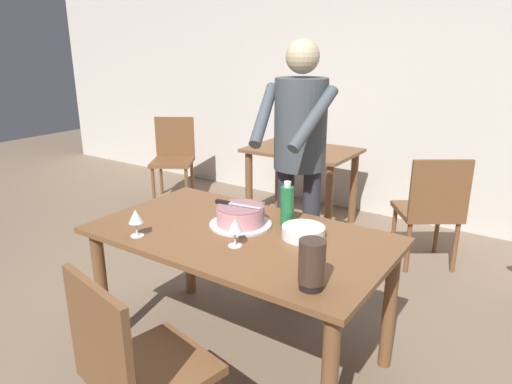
{
  "coord_description": "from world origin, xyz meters",
  "views": [
    {
      "loc": [
        1.32,
        -1.81,
        1.7
      ],
      "look_at": [
        -0.06,
        0.24,
        0.9
      ],
      "focal_mm": 32.57,
      "sensor_mm": 36.0,
      "label": 1
    }
  ],
  "objects_px": {
    "background_table": "(302,165)",
    "background_chair_2": "(173,155)",
    "wine_glass_near": "(235,226)",
    "person_cutting_cake": "(299,149)",
    "hurricane_lamp": "(312,264)",
    "background_chair_0": "(431,207)",
    "cake_on_platter": "(241,216)",
    "chair_near_side": "(134,366)",
    "wine_glass_far": "(136,217)",
    "water_bottle": "(287,206)",
    "main_dining_table": "(240,252)",
    "plate_stack": "(303,232)",
    "cake_knife": "(229,203)"
  },
  "relations": [
    {
      "from": "wine_glass_near",
      "to": "person_cutting_cake",
      "type": "xyz_separation_m",
      "value": [
        -0.1,
        0.8,
        0.22
      ]
    },
    {
      "from": "person_cutting_cake",
      "to": "background_table",
      "type": "relative_size",
      "value": 1.72
    },
    {
      "from": "background_table",
      "to": "background_chair_2",
      "type": "distance_m",
      "value": 1.58
    },
    {
      "from": "main_dining_table",
      "to": "cake_knife",
      "type": "xyz_separation_m",
      "value": [
        -0.13,
        0.08,
        0.23
      ]
    },
    {
      "from": "background_chair_2",
      "to": "chair_near_side",
      "type": "bearing_deg",
      "value": -48.75
    },
    {
      "from": "water_bottle",
      "to": "person_cutting_cake",
      "type": "xyz_separation_m",
      "value": [
        -0.17,
        0.43,
        0.21
      ]
    },
    {
      "from": "chair_near_side",
      "to": "water_bottle",
      "type": "bearing_deg",
      "value": 86.06
    },
    {
      "from": "cake_knife",
      "to": "background_chair_0",
      "type": "bearing_deg",
      "value": 67.08
    },
    {
      "from": "water_bottle",
      "to": "background_chair_2",
      "type": "distance_m",
      "value": 2.98
    },
    {
      "from": "cake_on_platter",
      "to": "wine_glass_far",
      "type": "distance_m",
      "value": 0.55
    },
    {
      "from": "cake_on_platter",
      "to": "background_chair_2",
      "type": "xyz_separation_m",
      "value": [
        -2.23,
        1.8,
        -0.31
      ]
    },
    {
      "from": "plate_stack",
      "to": "background_table",
      "type": "bearing_deg",
      "value": 118.71
    },
    {
      "from": "wine_glass_near",
      "to": "background_chair_2",
      "type": "distance_m",
      "value": 3.14
    },
    {
      "from": "wine_glass_far",
      "to": "plate_stack",
      "type": "bearing_deg",
      "value": 32.76
    },
    {
      "from": "cake_on_platter",
      "to": "background_chair_2",
      "type": "height_order",
      "value": "background_chair_2"
    },
    {
      "from": "person_cutting_cake",
      "to": "cake_on_platter",
      "type": "bearing_deg",
      "value": -93.94
    },
    {
      "from": "person_cutting_cake",
      "to": "hurricane_lamp",
      "type": "bearing_deg",
      "value": -58.22
    },
    {
      "from": "plate_stack",
      "to": "hurricane_lamp",
      "type": "distance_m",
      "value": 0.52
    },
    {
      "from": "plate_stack",
      "to": "background_chair_2",
      "type": "relative_size",
      "value": 0.24
    },
    {
      "from": "wine_glass_near",
      "to": "hurricane_lamp",
      "type": "distance_m",
      "value": 0.52
    },
    {
      "from": "main_dining_table",
      "to": "cake_knife",
      "type": "relative_size",
      "value": 5.78
    },
    {
      "from": "cake_on_platter",
      "to": "hurricane_lamp",
      "type": "xyz_separation_m",
      "value": [
        0.63,
        -0.39,
        0.06
      ]
    },
    {
      "from": "main_dining_table",
      "to": "plate_stack",
      "type": "height_order",
      "value": "plate_stack"
    },
    {
      "from": "cake_on_platter",
      "to": "hurricane_lamp",
      "type": "relative_size",
      "value": 1.62
    },
    {
      "from": "person_cutting_cake",
      "to": "background_chair_0",
      "type": "bearing_deg",
      "value": 61.19
    },
    {
      "from": "main_dining_table",
      "to": "chair_near_side",
      "type": "distance_m",
      "value": 0.84
    },
    {
      "from": "plate_stack",
      "to": "hurricane_lamp",
      "type": "bearing_deg",
      "value": -58.05
    },
    {
      "from": "main_dining_table",
      "to": "person_cutting_cake",
      "type": "height_order",
      "value": "person_cutting_cake"
    },
    {
      "from": "chair_near_side",
      "to": "cake_knife",
      "type": "bearing_deg",
      "value": 103.12
    },
    {
      "from": "plate_stack",
      "to": "hurricane_lamp",
      "type": "relative_size",
      "value": 1.05
    },
    {
      "from": "main_dining_table",
      "to": "background_chair_0",
      "type": "bearing_deg",
      "value": 71.82
    },
    {
      "from": "chair_near_side",
      "to": "background_chair_2",
      "type": "distance_m",
      "value": 3.6
    },
    {
      "from": "background_chair_0",
      "to": "wine_glass_far",
      "type": "bearing_deg",
      "value": -115.51
    },
    {
      "from": "wine_glass_far",
      "to": "person_cutting_cake",
      "type": "bearing_deg",
      "value": 68.25
    },
    {
      "from": "wine_glass_near",
      "to": "background_table",
      "type": "xyz_separation_m",
      "value": [
        -0.79,
        2.14,
        -0.28
      ]
    },
    {
      "from": "chair_near_side",
      "to": "person_cutting_cake",
      "type": "bearing_deg",
      "value": 93.83
    },
    {
      "from": "main_dining_table",
      "to": "hurricane_lamp",
      "type": "relative_size",
      "value": 7.45
    },
    {
      "from": "background_table",
      "to": "background_chair_2",
      "type": "height_order",
      "value": "background_chair_2"
    },
    {
      "from": "plate_stack",
      "to": "water_bottle",
      "type": "xyz_separation_m",
      "value": [
        -0.15,
        0.09,
        0.08
      ]
    },
    {
      "from": "main_dining_table",
      "to": "wine_glass_far",
      "type": "bearing_deg",
      "value": -141.3
    },
    {
      "from": "cake_on_platter",
      "to": "wine_glass_far",
      "type": "relative_size",
      "value": 2.36
    },
    {
      "from": "main_dining_table",
      "to": "wine_glass_near",
      "type": "height_order",
      "value": "wine_glass_near"
    },
    {
      "from": "cake_knife",
      "to": "plate_stack",
      "type": "relative_size",
      "value": 1.23
    },
    {
      "from": "cake_on_platter",
      "to": "chair_near_side",
      "type": "relative_size",
      "value": 0.38
    },
    {
      "from": "wine_glass_near",
      "to": "background_chair_2",
      "type": "relative_size",
      "value": 0.16
    },
    {
      "from": "wine_glass_far",
      "to": "chair_near_side",
      "type": "bearing_deg",
      "value": -44.81
    },
    {
      "from": "hurricane_lamp",
      "to": "background_table",
      "type": "distance_m",
      "value": 2.65
    },
    {
      "from": "plate_stack",
      "to": "background_chair_2",
      "type": "xyz_separation_m",
      "value": [
        -2.6,
        1.75,
        -0.29
      ]
    },
    {
      "from": "cake_on_platter",
      "to": "wine_glass_near",
      "type": "height_order",
      "value": "wine_glass_near"
    },
    {
      "from": "water_bottle",
      "to": "plate_stack",
      "type": "bearing_deg",
      "value": -31.37
    }
  ]
}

